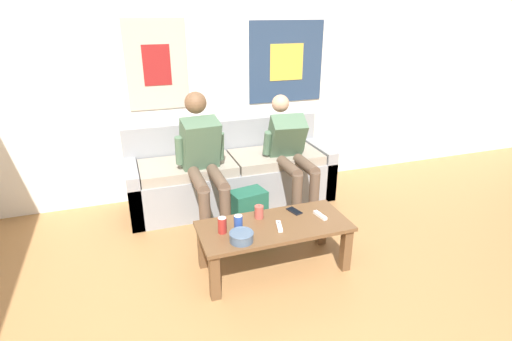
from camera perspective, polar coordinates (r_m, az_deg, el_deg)
wall_back at (r=4.30m, az=-8.28°, el=12.92°), size 10.00×0.07×2.55m
couch at (r=4.28m, az=-3.58°, el=-0.66°), size 2.14×0.72×0.83m
coffee_table at (r=3.16m, az=2.60°, el=-8.83°), size 1.17×0.52×0.40m
person_seated_adult at (r=3.71m, az=-7.56°, el=1.93°), size 0.47×0.94×1.24m
person_seated_teen at (r=4.03m, az=4.96°, el=2.94°), size 0.47×0.96×1.13m
backpack at (r=3.68m, az=-1.03°, el=-6.17°), size 0.34×0.28×0.42m
ceramic_bowl at (r=2.89m, az=-2.09°, el=-9.36°), size 0.18×0.18×0.07m
pillar_candle at (r=3.19m, az=0.43°, el=-5.93°), size 0.07×0.07×0.12m
drink_can_blue at (r=3.01m, az=-2.55°, el=-7.49°), size 0.07×0.07×0.12m
drink_can_red at (r=2.99m, az=-4.85°, el=-7.79°), size 0.07×0.07×0.12m
game_controller_near_left at (r=3.26m, az=9.15°, el=-6.34°), size 0.06×0.15×0.03m
game_controller_near_right at (r=3.07m, az=3.34°, el=-7.95°), size 0.07×0.15×0.03m
cell_phone at (r=3.31m, az=5.48°, el=-5.77°), size 0.10×0.15×0.01m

